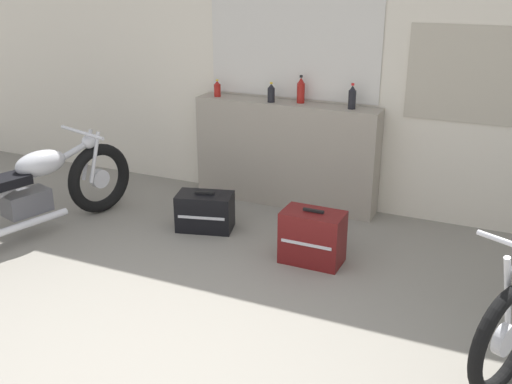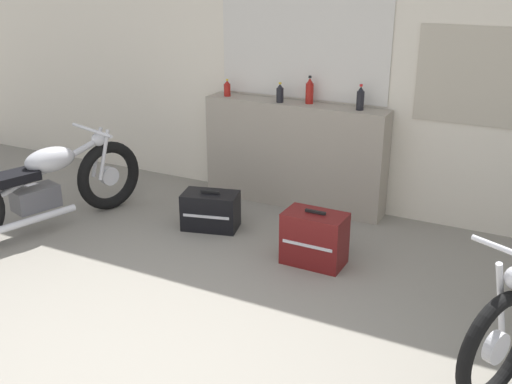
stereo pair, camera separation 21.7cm
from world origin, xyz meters
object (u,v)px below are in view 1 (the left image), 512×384
Objects in this scene: bottle_left_center at (271,93)px; hard_case_black at (205,212)px; bottle_center at (301,91)px; hard_case_darkred at (312,237)px; motorcycle_silver at (33,191)px; bottle_right_center at (352,98)px; bottle_leftmost at (217,89)px.

hard_case_black is (-0.28, -0.84, -0.94)m from bottle_left_center.
bottle_center is 1.56m from hard_case_darkred.
hard_case_black is at bearing -120.60° from bottle_center.
motorcycle_silver is 4.07× the size of hard_case_darkred.
bottle_right_center is 1.42m from hard_case_darkred.
bottle_left_center is 0.34× the size of hard_case_black.
bottle_left_center reaches higher than hard_case_darkred.
bottle_left_center is 1.29m from hard_case_black.
hard_case_darkred reaches higher than hard_case_black.
hard_case_darkred is 0.89× the size of hard_case_black.
bottle_right_center is 1.68m from hard_case_black.
bottle_center is 2.58m from motorcycle_silver.
bottle_left_center is at bearing 71.55° from hard_case_black.
bottle_right_center is at bearing -4.63° from bottle_center.
bottle_left_center is at bearing -1.83° from bottle_leftmost.
motorcycle_silver is 1.51m from hard_case_black.
bottle_leftmost is at bearing -178.99° from bottle_right_center.
hard_case_darkred is at bearing -64.30° from bottle_center.
bottle_leftmost is 1.30m from hard_case_black.
bottle_left_center is at bearing -162.54° from bottle_center.
bottle_right_center is at bearing 3.16° from bottle_left_center.
hard_case_black is (1.31, 0.71, -0.23)m from motorcycle_silver.
hard_case_black is at bearing 169.23° from hard_case_darkred.
bottle_left_center is 0.78m from bottle_right_center.
bottle_leftmost reaches higher than hard_case_black.
bottle_left_center reaches higher than bottle_leftmost.
bottle_center reaches higher than motorcycle_silver.
motorcycle_silver is (-2.37, -1.59, -0.73)m from bottle_right_center.
motorcycle_silver reaches higher than hard_case_darkred.
bottle_center is at bearing 41.29° from motorcycle_silver.
bottle_center reaches higher than hard_case_black.
bottle_leftmost is 0.86m from bottle_center.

